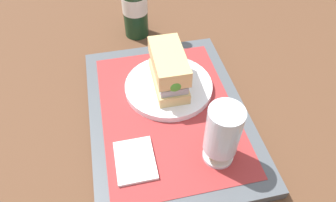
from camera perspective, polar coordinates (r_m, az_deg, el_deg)
The scene contains 7 objects.
ground_plane at distance 0.66m, azimuth 0.00°, elevation -2.94°, with size 3.00×3.00×0.00m, color brown.
tray at distance 0.65m, azimuth 0.00°, elevation -2.38°, with size 0.44×0.32×0.02m, color #4C5156.
placemat at distance 0.64m, azimuth 0.00°, elevation -1.77°, with size 0.38×0.27×0.00m, color #9E2D2D.
plate at distance 0.68m, azimuth 0.12°, elevation 2.69°, with size 0.19×0.19×0.01m, color white.
sandwich at distance 0.64m, azimuth 0.19°, elevation 5.65°, with size 0.13×0.07×0.08m.
beer_glass at distance 0.53m, azimuth 9.99°, elevation -5.97°, with size 0.06×0.06×0.12m.
napkin_folded at distance 0.57m, azimuth -6.08°, elevation -10.79°, with size 0.09×0.07×0.01m, color white.
Camera 1 is at (0.41, -0.09, 0.51)m, focal length 33.12 mm.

